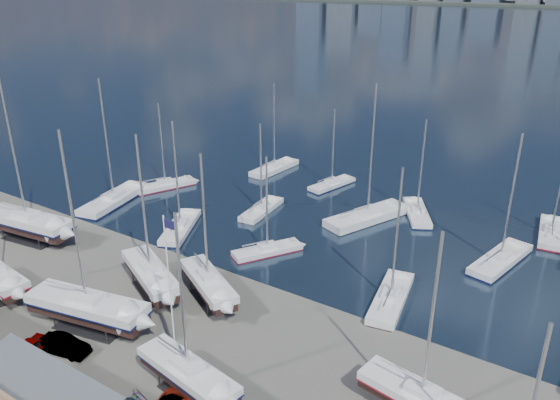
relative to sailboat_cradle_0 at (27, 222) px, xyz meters
The scene contains 22 objects.
ground 27.41m from the sailboat_cradle_0, ahead, with size 1400.00×1400.00×0.00m, color #605E59.
sailboat_cradle_0 is the anchor object (origin of this frame).
sailboat_cradle_2 20.64m from the sailboat_cradle_0, ahead, with size 10.20×6.85×16.26m.
sailboat_cradle_3 21.69m from the sailboat_cradle_0, 20.88° to the right, with size 11.87×5.44×18.34m.
sailboat_cradle_4 26.45m from the sailboat_cradle_0, ahead, with size 9.24×6.63×15.00m.
sailboat_cradle_5 34.71m from the sailboat_cradle_0, 15.47° to the right, with size 9.61×4.08×15.11m.
sailboat_cradle_6 48.96m from the sailboat_cradle_0, ahead, with size 9.53×4.02×15.01m.
sailboat_moored_0 13.20m from the sailboat_cradle_0, 91.13° to the left, with size 5.82×12.47×17.99m.
sailboat_moored_1 21.26m from the sailboat_cradle_0, 85.53° to the left, with size 5.90×9.14×13.31m.
sailboat_moored_2 37.90m from the sailboat_cradle_0, 73.19° to the left, with size 3.47×9.88×14.63m.
sailboat_moored_3 17.82m from the sailboat_cradle_0, 40.78° to the left, with size 6.69×9.92×14.52m.
sailboat_moored_4 28.58m from the sailboat_cradle_0, 49.25° to the left, with size 3.22×8.60×12.68m.
sailboat_moored_5 41.39m from the sailboat_cradle_0, 57.78° to the left, with size 4.25×8.52×12.27m.
sailboat_moored_6 28.68m from the sailboat_cradle_0, 25.86° to the left, with size 6.15×8.06×12.06m.
sailboat_moored_7 41.48m from the sailboat_cradle_0, 40.53° to the left, with size 7.78×12.56×18.39m.
sailboat_moored_8 48.29m from the sailboat_cradle_0, 41.20° to the left, with size 6.57×9.12×13.49m.
sailboat_moored_9 42.77m from the sailboat_cradle_0, 14.72° to the left, with size 4.29×9.88×14.44m.
sailboat_moored_10 54.31m from the sailboat_cradle_0, 26.82° to the left, with size 4.99×10.69×15.42m.
sailboat_moored_11 62.64m from the sailboat_cradle_0, 33.89° to the left, with size 3.72×9.56×13.92m.
car_a 23.83m from the sailboat_cradle_0, 34.93° to the right, with size 1.84×4.57×1.56m, color gray.
car_b 24.15m from the sailboat_cradle_0, 27.74° to the right, with size 1.59×4.57×1.50m, color gray.
flagpole 29.91m from the sailboat_cradle_0, 11.47° to the right, with size 1.10×0.12×12.48m.
Camera 1 is at (29.66, -39.56, 29.50)m, focal length 35.00 mm.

